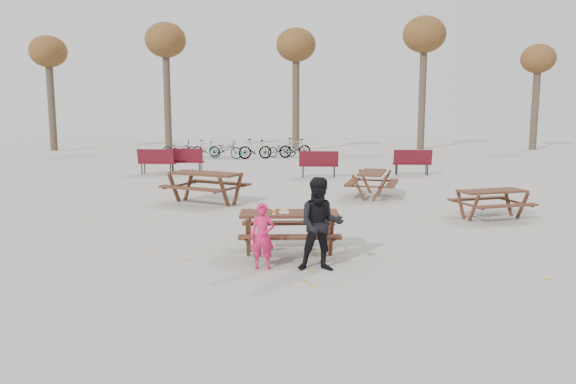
{
  "coord_description": "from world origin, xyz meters",
  "views": [
    {
      "loc": [
        -0.24,
        -10.12,
        2.7
      ],
      "look_at": [
        0.0,
        1.0,
        1.0
      ],
      "focal_mm": 35.0,
      "sensor_mm": 36.0,
      "label": 1
    }
  ],
  "objects_px": {
    "picnic_table_far": "(372,184)",
    "child": "(263,236)",
    "main_picnic_table": "(289,222)",
    "food_tray": "(284,212)",
    "picnic_table_north": "(206,188)",
    "soda_bottle": "(274,210)",
    "picnic_table_east": "(491,204)",
    "adult": "(321,224)"
  },
  "relations": [
    {
      "from": "picnic_table_north",
      "to": "picnic_table_east",
      "type": "bearing_deg",
      "value": 10.83
    },
    {
      "from": "food_tray",
      "to": "child",
      "type": "relative_size",
      "value": 0.16
    },
    {
      "from": "child",
      "to": "picnic_table_far",
      "type": "relative_size",
      "value": 0.63
    },
    {
      "from": "picnic_table_east",
      "to": "picnic_table_north",
      "type": "relative_size",
      "value": 0.8
    },
    {
      "from": "picnic_table_north",
      "to": "food_tray",
      "type": "bearing_deg",
      "value": -40.38
    },
    {
      "from": "food_tray",
      "to": "picnic_table_north",
      "type": "xyz_separation_m",
      "value": [
        -2.12,
        5.58,
        -0.36
      ]
    },
    {
      "from": "child",
      "to": "adult",
      "type": "distance_m",
      "value": 0.99
    },
    {
      "from": "main_picnic_table",
      "to": "food_tray",
      "type": "bearing_deg",
      "value": -141.64
    },
    {
      "from": "child",
      "to": "picnic_table_east",
      "type": "distance_m",
      "value": 6.86
    },
    {
      "from": "adult",
      "to": "picnic_table_north",
      "type": "xyz_separation_m",
      "value": [
        -2.7,
        6.61,
        -0.34
      ]
    },
    {
      "from": "child",
      "to": "food_tray",
      "type": "bearing_deg",
      "value": 73.94
    },
    {
      "from": "soda_bottle",
      "to": "picnic_table_far",
      "type": "bearing_deg",
      "value": 66.42
    },
    {
      "from": "picnic_table_east",
      "to": "picnic_table_north",
      "type": "distance_m",
      "value": 7.57
    },
    {
      "from": "picnic_table_far",
      "to": "child",
      "type": "bearing_deg",
      "value": 173.58
    },
    {
      "from": "adult",
      "to": "picnic_table_east",
      "type": "xyz_separation_m",
      "value": [
        4.5,
        4.26,
        -0.43
      ]
    },
    {
      "from": "adult",
      "to": "food_tray",
      "type": "bearing_deg",
      "value": 120.69
    },
    {
      "from": "main_picnic_table",
      "to": "picnic_table_north",
      "type": "relative_size",
      "value": 0.89
    },
    {
      "from": "picnic_table_north",
      "to": "picnic_table_far",
      "type": "bearing_deg",
      "value": 40.28
    },
    {
      "from": "adult",
      "to": "soda_bottle",
      "type": "bearing_deg",
      "value": 130.91
    },
    {
      "from": "soda_bottle",
      "to": "picnic_table_east",
      "type": "relative_size",
      "value": 0.1
    },
    {
      "from": "food_tray",
      "to": "picnic_table_north",
      "type": "relative_size",
      "value": 0.09
    },
    {
      "from": "main_picnic_table",
      "to": "picnic_table_east",
      "type": "relative_size",
      "value": 1.11
    },
    {
      "from": "child",
      "to": "picnic_table_far",
      "type": "height_order",
      "value": "child"
    },
    {
      "from": "main_picnic_table",
      "to": "picnic_table_east",
      "type": "height_order",
      "value": "main_picnic_table"
    },
    {
      "from": "picnic_table_east",
      "to": "main_picnic_table",
      "type": "bearing_deg",
      "value": -162.68
    },
    {
      "from": "picnic_table_east",
      "to": "child",
      "type": "bearing_deg",
      "value": -157.76
    },
    {
      "from": "adult",
      "to": "child",
      "type": "bearing_deg",
      "value": 174.26
    },
    {
      "from": "food_tray",
      "to": "picnic_table_far",
      "type": "relative_size",
      "value": 0.1
    },
    {
      "from": "soda_bottle",
      "to": "picnic_table_north",
      "type": "distance_m",
      "value": 6.04
    },
    {
      "from": "food_tray",
      "to": "picnic_table_far",
      "type": "distance_m",
      "value": 7.12
    },
    {
      "from": "food_tray",
      "to": "picnic_table_north",
      "type": "height_order",
      "value": "picnic_table_north"
    },
    {
      "from": "food_tray",
      "to": "child",
      "type": "xyz_separation_m",
      "value": [
        -0.37,
        -0.92,
        -0.23
      ]
    },
    {
      "from": "adult",
      "to": "picnic_table_north",
      "type": "height_order",
      "value": "adult"
    },
    {
      "from": "main_picnic_table",
      "to": "child",
      "type": "xyz_separation_m",
      "value": [
        -0.47,
        -0.99,
        -0.03
      ]
    },
    {
      "from": "soda_bottle",
      "to": "picnic_table_far",
      "type": "relative_size",
      "value": 0.1
    },
    {
      "from": "picnic_table_far",
      "to": "picnic_table_east",
      "type": "bearing_deg",
      "value": -128.68
    },
    {
      "from": "soda_bottle",
      "to": "picnic_table_far",
      "type": "distance_m",
      "value": 7.31
    },
    {
      "from": "child",
      "to": "picnic_table_north",
      "type": "bearing_deg",
      "value": 111.0
    },
    {
      "from": "picnic_table_north",
      "to": "child",
      "type": "bearing_deg",
      "value": -46.1
    },
    {
      "from": "soda_bottle",
      "to": "adult",
      "type": "height_order",
      "value": "adult"
    },
    {
      "from": "main_picnic_table",
      "to": "picnic_table_far",
      "type": "relative_size",
      "value": 1.01
    },
    {
      "from": "main_picnic_table",
      "to": "food_tray",
      "type": "height_order",
      "value": "food_tray"
    }
  ]
}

